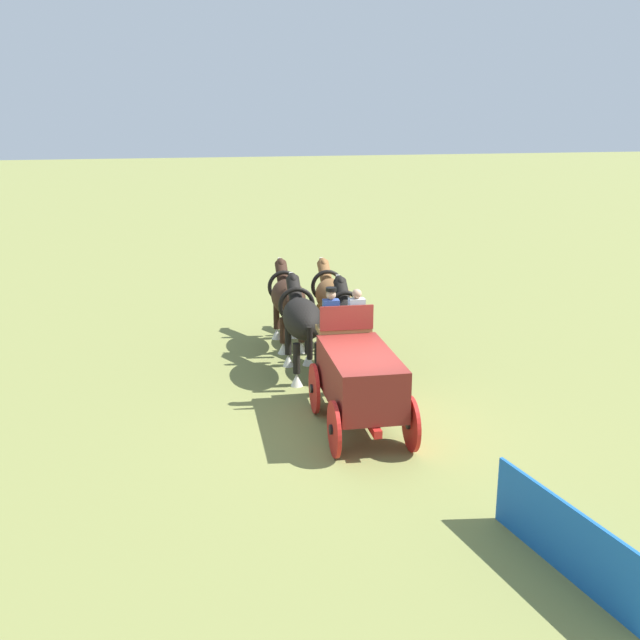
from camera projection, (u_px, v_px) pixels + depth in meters
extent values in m
plane|color=olive|center=(359.00, 430.00, 15.76)|extent=(220.00, 220.00, 0.00)
cube|color=maroon|center=(360.00, 377.00, 15.44)|extent=(2.95, 1.58, 1.06)
cube|color=brown|center=(344.00, 329.00, 16.88)|extent=(0.66, 1.25, 0.12)
cube|color=maroon|center=(340.00, 355.00, 17.46)|extent=(0.33, 1.09, 0.60)
cube|color=maroon|center=(347.00, 318.00, 16.51)|extent=(0.16, 1.21, 0.55)
cube|color=red|center=(360.00, 405.00, 15.61)|extent=(3.14, 0.42, 0.16)
cylinder|color=red|center=(314.00, 388.00, 16.56)|extent=(1.12, 0.17, 1.12)
cylinder|color=black|center=(314.00, 388.00, 16.56)|extent=(0.21, 0.20, 0.20)
cylinder|color=red|center=(382.00, 384.00, 16.82)|extent=(1.12, 0.17, 1.12)
cylinder|color=black|center=(382.00, 384.00, 16.82)|extent=(0.21, 0.20, 0.20)
cylinder|color=red|center=(334.00, 429.00, 14.40)|extent=(1.12, 0.17, 1.12)
cylinder|color=black|center=(334.00, 429.00, 14.40)|extent=(0.21, 0.20, 0.20)
cylinder|color=red|center=(411.00, 424.00, 14.66)|extent=(1.12, 0.17, 1.12)
cylinder|color=black|center=(411.00, 424.00, 14.66)|extent=(0.21, 0.20, 0.20)
cylinder|color=brown|center=(334.00, 362.00, 18.18)|extent=(2.60, 0.32, 0.10)
cube|color=slate|center=(330.00, 322.00, 16.91)|extent=(0.43, 0.35, 0.16)
cube|color=#334C99|center=(331.00, 312.00, 16.72)|extent=(0.27, 0.38, 0.55)
sphere|color=tan|center=(331.00, 295.00, 16.62)|extent=(0.22, 0.22, 0.22)
cylinder|color=black|center=(331.00, 289.00, 16.59)|extent=(0.24, 0.24, 0.08)
cube|color=#BCB293|center=(355.00, 321.00, 17.01)|extent=(0.43, 0.35, 0.16)
cube|color=silver|center=(357.00, 310.00, 16.82)|extent=(0.27, 0.38, 0.55)
sphere|color=tan|center=(357.00, 294.00, 16.72)|extent=(0.22, 0.22, 0.22)
ellipsoid|color=black|center=(302.00, 319.00, 18.69)|extent=(2.26, 1.14, 0.96)
cylinder|color=black|center=(288.00, 340.00, 19.58)|extent=(0.18, 0.18, 0.76)
cone|color=silver|center=(288.00, 360.00, 19.73)|extent=(0.30, 0.30, 0.33)
cylinder|color=black|center=(308.00, 339.00, 19.67)|extent=(0.18, 0.18, 0.76)
cone|color=silver|center=(308.00, 359.00, 19.81)|extent=(0.30, 0.30, 0.33)
cylinder|color=black|center=(297.00, 358.00, 18.13)|extent=(0.18, 0.18, 0.76)
cone|color=silver|center=(297.00, 380.00, 18.27)|extent=(0.30, 0.30, 0.33)
cylinder|color=black|center=(318.00, 357.00, 18.22)|extent=(0.18, 0.18, 0.76)
cone|color=silver|center=(318.00, 378.00, 18.36)|extent=(0.30, 0.30, 0.33)
cylinder|color=black|center=(294.00, 291.00, 19.87)|extent=(0.97, 0.44, 0.81)
ellipsoid|color=black|center=(292.00, 279.00, 20.15)|extent=(0.62, 0.31, 0.32)
cube|color=silver|center=(291.00, 277.00, 20.42)|extent=(0.07, 0.10, 0.24)
torus|color=black|center=(297.00, 305.00, 19.60)|extent=(0.20, 0.99, 0.98)
cylinder|color=black|center=(310.00, 343.00, 17.69)|extent=(0.14, 0.14, 0.80)
ellipsoid|color=black|center=(353.00, 320.00, 18.94)|extent=(2.15, 1.04, 0.87)
cylinder|color=black|center=(338.00, 340.00, 19.78)|extent=(0.18, 0.18, 0.72)
cone|color=silver|center=(338.00, 358.00, 19.92)|extent=(0.30, 0.30, 0.31)
cylinder|color=black|center=(355.00, 339.00, 19.87)|extent=(0.18, 0.18, 0.72)
cone|color=silver|center=(355.00, 357.00, 20.00)|extent=(0.30, 0.30, 0.31)
cylinder|color=black|center=(349.00, 357.00, 18.40)|extent=(0.18, 0.18, 0.72)
cone|color=silver|center=(349.00, 376.00, 18.53)|extent=(0.30, 0.30, 0.31)
cylinder|color=black|center=(368.00, 356.00, 18.48)|extent=(0.18, 0.18, 0.72)
cone|color=silver|center=(368.00, 375.00, 18.62)|extent=(0.30, 0.30, 0.31)
cylinder|color=black|center=(342.00, 293.00, 20.08)|extent=(0.97, 0.44, 0.81)
ellipsoid|color=black|center=(340.00, 281.00, 20.36)|extent=(0.62, 0.31, 0.32)
cube|color=silver|center=(338.00, 279.00, 20.63)|extent=(0.07, 0.10, 0.24)
torus|color=black|center=(345.00, 307.00, 19.80)|extent=(0.19, 0.91, 0.91)
cylinder|color=black|center=(362.00, 344.00, 17.98)|extent=(0.14, 0.14, 0.80)
ellipsoid|color=#331E14|center=(288.00, 297.00, 21.18)|extent=(2.17, 1.12, 0.95)
cylinder|color=#331E14|center=(276.00, 317.00, 22.03)|extent=(0.18, 0.18, 0.72)
cone|color=silver|center=(277.00, 334.00, 22.17)|extent=(0.30, 0.30, 0.31)
cylinder|color=#331E14|center=(294.00, 316.00, 22.12)|extent=(0.18, 0.18, 0.72)
cone|color=silver|center=(294.00, 333.00, 22.26)|extent=(0.30, 0.30, 0.31)
cylinder|color=#331E14|center=(283.00, 330.00, 20.64)|extent=(0.18, 0.18, 0.72)
cone|color=silver|center=(283.00, 348.00, 20.78)|extent=(0.30, 0.30, 0.31)
cylinder|color=#331E14|center=(301.00, 330.00, 20.73)|extent=(0.18, 0.18, 0.72)
cone|color=silver|center=(302.00, 347.00, 20.86)|extent=(0.30, 0.30, 0.31)
cylinder|color=#331E14|center=(282.00, 274.00, 22.31)|extent=(0.97, 0.44, 0.81)
ellipsoid|color=#331E14|center=(281.00, 263.00, 22.60)|extent=(0.62, 0.31, 0.32)
cube|color=silver|center=(279.00, 262.00, 22.86)|extent=(0.07, 0.10, 0.24)
torus|color=black|center=(284.00, 287.00, 22.04)|extent=(0.20, 0.98, 0.98)
cylinder|color=black|center=(294.00, 317.00, 20.21)|extent=(0.14, 0.14, 0.80)
ellipsoid|color=brown|center=(333.00, 296.00, 21.41)|extent=(2.10, 1.13, 0.97)
cylinder|color=brown|center=(320.00, 316.00, 22.23)|extent=(0.18, 0.18, 0.70)
cone|color=silver|center=(320.00, 332.00, 22.37)|extent=(0.30, 0.30, 0.30)
cylinder|color=brown|center=(337.00, 315.00, 22.33)|extent=(0.18, 0.18, 0.70)
cone|color=silver|center=(337.00, 331.00, 22.46)|extent=(0.30, 0.30, 0.30)
cylinder|color=brown|center=(329.00, 329.00, 20.89)|extent=(0.18, 0.18, 0.70)
cone|color=silver|center=(328.00, 346.00, 21.02)|extent=(0.30, 0.30, 0.30)
cylinder|color=brown|center=(347.00, 328.00, 20.98)|extent=(0.18, 0.18, 0.70)
cone|color=silver|center=(347.00, 345.00, 21.11)|extent=(0.30, 0.30, 0.30)
cylinder|color=brown|center=(325.00, 274.00, 22.52)|extent=(0.97, 0.44, 0.81)
ellipsoid|color=brown|center=(323.00, 263.00, 22.80)|extent=(0.62, 0.31, 0.32)
cube|color=silver|center=(321.00, 261.00, 23.06)|extent=(0.07, 0.10, 0.24)
torus|color=black|center=(327.00, 286.00, 22.25)|extent=(0.20, 1.00, 0.99)
cylinder|color=black|center=(340.00, 316.00, 20.47)|extent=(0.14, 0.14, 0.80)
cube|color=#1959B2|center=(564.00, 538.00, 10.70)|extent=(3.18, 0.44, 1.10)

